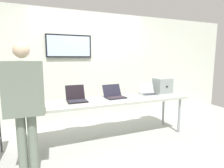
{
  "coord_description": "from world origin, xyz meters",
  "views": [
    {
      "loc": [
        -1.14,
        -2.99,
        1.49
      ],
      "look_at": [
        0.1,
        0.05,
        1.02
      ],
      "focal_mm": 29.14,
      "sensor_mm": 36.0,
      "label": 1
    }
  ],
  "objects_px": {
    "laptop_station_1": "(76,98)",
    "laptop_station_2": "(114,95)",
    "person": "(25,98)",
    "workbench": "(108,102)",
    "equipment_box": "(162,86)",
    "laptop_station_3": "(148,92)",
    "laptop_station_0": "(30,102)"
  },
  "relations": [
    {
      "from": "equipment_box",
      "to": "laptop_station_2",
      "type": "distance_m",
      "value": 1.15
    },
    {
      "from": "laptop_station_2",
      "to": "laptop_station_3",
      "type": "xyz_separation_m",
      "value": [
        0.76,
        -0.01,
        -0.0
      ]
    },
    {
      "from": "workbench",
      "to": "equipment_box",
      "type": "distance_m",
      "value": 1.34
    },
    {
      "from": "workbench",
      "to": "laptop_station_1",
      "type": "height_order",
      "value": "laptop_station_1"
    },
    {
      "from": "equipment_box",
      "to": "person",
      "type": "distance_m",
      "value": 2.74
    },
    {
      "from": "equipment_box",
      "to": "laptop_station_3",
      "type": "relative_size",
      "value": 0.98
    },
    {
      "from": "laptop_station_2",
      "to": "equipment_box",
      "type": "bearing_deg",
      "value": 2.48
    },
    {
      "from": "laptop_station_2",
      "to": "person",
      "type": "relative_size",
      "value": 0.23
    },
    {
      "from": "equipment_box",
      "to": "laptop_station_0",
      "type": "xyz_separation_m",
      "value": [
        -2.6,
        -0.1,
        -0.1
      ]
    },
    {
      "from": "workbench",
      "to": "equipment_box",
      "type": "xyz_separation_m",
      "value": [
        1.31,
        0.16,
        0.2
      ]
    },
    {
      "from": "laptop_station_0",
      "to": "laptop_station_2",
      "type": "distance_m",
      "value": 1.46
    },
    {
      "from": "laptop_station_1",
      "to": "person",
      "type": "bearing_deg",
      "value": -136.45
    },
    {
      "from": "laptop_station_0",
      "to": "laptop_station_1",
      "type": "height_order",
      "value": "laptop_station_1"
    },
    {
      "from": "equipment_box",
      "to": "laptop_station_3",
      "type": "height_order",
      "value": "equipment_box"
    },
    {
      "from": "laptop_station_2",
      "to": "person",
      "type": "xyz_separation_m",
      "value": [
        -1.48,
        -0.73,
        0.21
      ]
    },
    {
      "from": "equipment_box",
      "to": "laptop_station_2",
      "type": "height_order",
      "value": "equipment_box"
    },
    {
      "from": "equipment_box",
      "to": "laptop_station_2",
      "type": "relative_size",
      "value": 0.86
    },
    {
      "from": "workbench",
      "to": "laptop_station_1",
      "type": "bearing_deg",
      "value": 169.55
    },
    {
      "from": "laptop_station_2",
      "to": "laptop_station_3",
      "type": "distance_m",
      "value": 0.76
    },
    {
      "from": "workbench",
      "to": "equipment_box",
      "type": "relative_size",
      "value": 9.03
    },
    {
      "from": "laptop_station_2",
      "to": "workbench",
      "type": "bearing_deg",
      "value": -146.24
    },
    {
      "from": "laptop_station_0",
      "to": "laptop_station_3",
      "type": "height_order",
      "value": "laptop_station_0"
    },
    {
      "from": "laptop_station_1",
      "to": "person",
      "type": "relative_size",
      "value": 0.22
    },
    {
      "from": "laptop_station_2",
      "to": "laptop_station_1",
      "type": "bearing_deg",
      "value": -179.26
    },
    {
      "from": "equipment_box",
      "to": "person",
      "type": "bearing_deg",
      "value": -163.4
    },
    {
      "from": "equipment_box",
      "to": "laptop_station_3",
      "type": "xyz_separation_m",
      "value": [
        -0.39,
        -0.06,
        -0.1
      ]
    },
    {
      "from": "person",
      "to": "laptop_station_1",
      "type": "bearing_deg",
      "value": 43.55
    },
    {
      "from": "equipment_box",
      "to": "laptop_station_3",
      "type": "bearing_deg",
      "value": -171.85
    },
    {
      "from": "laptop_station_1",
      "to": "laptop_station_3",
      "type": "distance_m",
      "value": 1.48
    },
    {
      "from": "workbench",
      "to": "person",
      "type": "xyz_separation_m",
      "value": [
        -1.31,
        -0.62,
        0.31
      ]
    },
    {
      "from": "laptop_station_0",
      "to": "laptop_station_1",
      "type": "distance_m",
      "value": 0.74
    },
    {
      "from": "laptop_station_1",
      "to": "laptop_station_2",
      "type": "height_order",
      "value": "laptop_station_1"
    }
  ]
}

